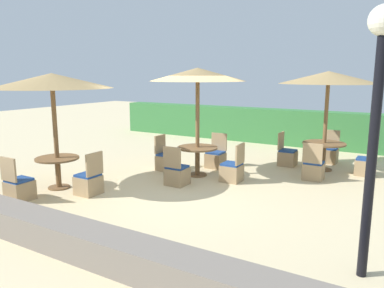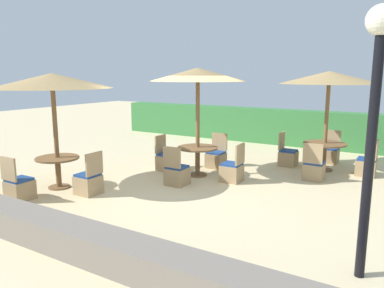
{
  "view_description": "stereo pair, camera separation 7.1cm",
  "coord_description": "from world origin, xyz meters",
  "px_view_note": "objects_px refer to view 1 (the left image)",
  "views": [
    {
      "loc": [
        4.46,
        -6.9,
        2.55
      ],
      "look_at": [
        0.0,
        0.6,
        0.9
      ],
      "focal_mm": 35.0,
      "sensor_mm": 36.0,
      "label": 1
    },
    {
      "loc": [
        4.52,
        -6.86,
        2.55
      ],
      "look_at": [
        0.0,
        0.6,
        0.9
      ],
      "focal_mm": 35.0,
      "sensor_mm": 36.0,
      "label": 2
    }
  ],
  "objects_px": {
    "parasol_back_right": "(329,78)",
    "patio_chair_back_right_east": "(366,165)",
    "parasol_front_left": "(52,81)",
    "lamp_post": "(378,91)",
    "patio_chair_center_north": "(216,158)",
    "patio_chair_back_right_north": "(329,154)",
    "patio_chair_back_right_west": "(287,156)",
    "patio_chair_center_east": "(232,171)",
    "round_table_center": "(197,153)",
    "patio_chair_front_left_south": "(19,188)",
    "patio_chair_back_right_south": "(313,169)",
    "parasol_center": "(198,75)",
    "round_table_front_left": "(58,165)",
    "patio_chair_front_left_east": "(89,182)",
    "round_table_back_right": "(324,148)",
    "patio_chair_center_south": "(177,174)",
    "patio_chair_center_west": "(166,160)"
  },
  "relations": [
    {
      "from": "round_table_front_left",
      "to": "round_table_center",
      "type": "distance_m",
      "value": 3.32
    },
    {
      "from": "parasol_front_left",
      "to": "patio_chair_front_left_east",
      "type": "bearing_deg",
      "value": 1.41
    },
    {
      "from": "parasol_front_left",
      "to": "patio_chair_front_left_south",
      "type": "relative_size",
      "value": 2.79
    },
    {
      "from": "parasol_center",
      "to": "parasol_back_right",
      "type": "relative_size",
      "value": 1.03
    },
    {
      "from": "parasol_center",
      "to": "patio_chair_back_right_east",
      "type": "relative_size",
      "value": 2.89
    },
    {
      "from": "lamp_post",
      "to": "patio_chair_center_south",
      "type": "height_order",
      "value": "lamp_post"
    },
    {
      "from": "patio_chair_back_right_north",
      "to": "patio_chair_back_right_east",
      "type": "distance_m",
      "value": 1.45
    },
    {
      "from": "lamp_post",
      "to": "patio_chair_center_north",
      "type": "bearing_deg",
      "value": 135.87
    },
    {
      "from": "parasol_front_left",
      "to": "patio_chair_center_north",
      "type": "relative_size",
      "value": 2.79
    },
    {
      "from": "patio_chair_back_right_south",
      "to": "patio_chair_back_right_north",
      "type": "bearing_deg",
      "value": 90.84
    },
    {
      "from": "lamp_post",
      "to": "parasol_front_left",
      "type": "distance_m",
      "value": 6.39
    },
    {
      "from": "parasol_back_right",
      "to": "patio_chair_center_north",
      "type": "bearing_deg",
      "value": -154.94
    },
    {
      "from": "patio_chair_front_left_south",
      "to": "patio_chair_center_south",
      "type": "relative_size",
      "value": 1.0
    },
    {
      "from": "lamp_post",
      "to": "patio_chair_back_right_east",
      "type": "xyz_separation_m",
      "value": [
        -0.53,
        5.28,
        -2.09
      ]
    },
    {
      "from": "parasol_front_left",
      "to": "parasol_center",
      "type": "relative_size",
      "value": 0.97
    },
    {
      "from": "patio_chair_center_east",
      "to": "patio_chair_back_right_north",
      "type": "relative_size",
      "value": 1.0
    },
    {
      "from": "round_table_front_left",
      "to": "patio_chair_center_west",
      "type": "xyz_separation_m",
      "value": [
        1.17,
        2.58,
        -0.27
      ]
    },
    {
      "from": "patio_chair_back_right_south",
      "to": "round_table_center",
      "type": "bearing_deg",
      "value": -157.03
    },
    {
      "from": "patio_chair_center_east",
      "to": "patio_chair_back_right_north",
      "type": "bearing_deg",
      "value": -26.55
    },
    {
      "from": "round_table_front_left",
      "to": "patio_chair_center_west",
      "type": "distance_m",
      "value": 2.84
    },
    {
      "from": "patio_chair_center_north",
      "to": "patio_chair_back_right_west",
      "type": "height_order",
      "value": "same"
    },
    {
      "from": "round_table_back_right",
      "to": "round_table_front_left",
      "type": "bearing_deg",
      "value": -135.47
    },
    {
      "from": "patio_chair_back_right_north",
      "to": "patio_chair_back_right_west",
      "type": "distance_m",
      "value": 1.35
    },
    {
      "from": "patio_chair_front_left_east",
      "to": "round_table_center",
      "type": "xyz_separation_m",
      "value": [
        1.24,
        2.5,
        0.31
      ]
    },
    {
      "from": "patio_chair_center_south",
      "to": "patio_chair_back_right_west",
      "type": "bearing_deg",
      "value": 62.55
    },
    {
      "from": "round_table_center",
      "to": "patio_chair_front_left_south",
      "type": "bearing_deg",
      "value": -121.87
    },
    {
      "from": "lamp_post",
      "to": "patio_chair_center_east",
      "type": "distance_m",
      "value": 4.9
    },
    {
      "from": "parasol_front_left",
      "to": "round_table_center",
      "type": "relative_size",
      "value": 2.57
    },
    {
      "from": "patio_chair_front_left_east",
      "to": "patio_chair_back_right_east",
      "type": "relative_size",
      "value": 1.0
    },
    {
      "from": "patio_chair_back_right_south",
      "to": "patio_chair_center_north",
      "type": "bearing_deg",
      "value": -177.03
    },
    {
      "from": "patio_chair_back_right_north",
      "to": "patio_chair_back_right_south",
      "type": "bearing_deg",
      "value": 90.84
    },
    {
      "from": "patio_chair_center_south",
      "to": "patio_chair_back_right_east",
      "type": "distance_m",
      "value": 4.84
    },
    {
      "from": "patio_chair_center_south",
      "to": "patio_chair_center_west",
      "type": "bearing_deg",
      "value": 134.63
    },
    {
      "from": "patio_chair_front_left_east",
      "to": "patio_chair_back_right_west",
      "type": "height_order",
      "value": "same"
    },
    {
      "from": "parasol_front_left",
      "to": "patio_chair_back_right_east",
      "type": "relative_size",
      "value": 2.79
    },
    {
      "from": "patio_chair_front_left_south",
      "to": "lamp_post",
      "type": "bearing_deg",
      "value": 3.8
    },
    {
      "from": "round_table_center",
      "to": "patio_chair_back_right_west",
      "type": "distance_m",
      "value": 2.76
    },
    {
      "from": "lamp_post",
      "to": "patio_chair_back_right_east",
      "type": "height_order",
      "value": "lamp_post"
    },
    {
      "from": "round_table_front_left",
      "to": "patio_chair_back_right_east",
      "type": "relative_size",
      "value": 1.03
    },
    {
      "from": "patio_chair_front_left_south",
      "to": "parasol_center",
      "type": "bearing_deg",
      "value": 58.13
    },
    {
      "from": "parasol_back_right",
      "to": "patio_chair_back_right_east",
      "type": "relative_size",
      "value": 2.81
    },
    {
      "from": "patio_chair_center_north",
      "to": "patio_chair_center_west",
      "type": "height_order",
      "value": "same"
    },
    {
      "from": "patio_chair_back_right_west",
      "to": "parasol_center",
      "type": "bearing_deg",
      "value": -36.64
    },
    {
      "from": "parasol_back_right",
      "to": "round_table_back_right",
      "type": "height_order",
      "value": "parasol_back_right"
    },
    {
      "from": "patio_chair_front_left_south",
      "to": "round_table_center",
      "type": "bearing_deg",
      "value": 58.13
    },
    {
      "from": "round_table_center",
      "to": "patio_chair_back_right_south",
      "type": "distance_m",
      "value": 2.86
    },
    {
      "from": "lamp_post",
      "to": "round_table_center",
      "type": "xyz_separation_m",
      "value": [
        -4.2,
        3.08,
        -1.78
      ]
    },
    {
      "from": "lamp_post",
      "to": "patio_chair_center_north",
      "type": "distance_m",
      "value": 6.18
    },
    {
      "from": "patio_chair_center_east",
      "to": "lamp_post",
      "type": "bearing_deg",
      "value": -133.4
    },
    {
      "from": "lamp_post",
      "to": "patio_chair_center_east",
      "type": "bearing_deg",
      "value": 136.6
    }
  ]
}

